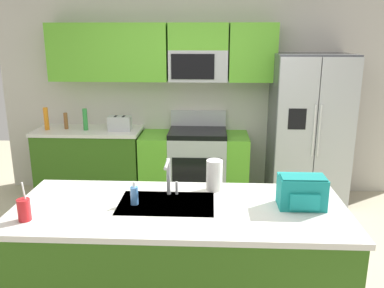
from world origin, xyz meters
TOP-DOWN VIEW (x-y plane):
  - ground_plane at (0.00, 0.00)m, footprint 9.00×9.00m
  - kitchen_wall_unit at (-0.14, 2.08)m, footprint 5.20×0.43m
  - back_counter at (-1.40, 1.80)m, footprint 1.34×0.63m
  - range_oven at (-0.04, 1.80)m, footprint 1.36×0.61m
  - refrigerator at (1.36, 1.73)m, footprint 0.90×0.76m
  - island_counter at (-0.05, -0.51)m, footprint 2.34×0.96m
  - toaster at (-0.97, 1.75)m, footprint 0.28×0.16m
  - pepper_mill at (-1.68, 1.80)m, footprint 0.05×0.05m
  - bottle_green at (-1.41, 1.75)m, footprint 0.06×0.06m
  - bottle_orange at (-1.91, 1.75)m, footprint 0.06×0.06m
  - sink_faucet at (-0.14, -0.32)m, footprint 0.09×0.21m
  - drink_cup_red at (-1.04, -0.78)m, footprint 0.08×0.08m
  - soap_dispenser at (-0.37, -0.49)m, footprint 0.06×0.06m
  - paper_towel_roll at (0.19, -0.19)m, footprint 0.12×0.12m
  - backpack at (0.80, -0.48)m, footprint 0.32×0.22m

SIDE VIEW (x-z plane):
  - ground_plane at x=0.00m, z-range 0.00..0.00m
  - range_oven at x=-0.04m, z-range -0.11..0.99m
  - back_counter at x=-1.40m, z-range 0.00..0.90m
  - island_counter at x=-0.05m, z-range 0.00..0.90m
  - refrigerator at x=1.36m, z-range 0.00..1.85m
  - soap_dispenser at x=-0.37m, z-range 0.88..1.05m
  - drink_cup_red at x=-1.04m, z-range 0.84..1.11m
  - toaster at x=-0.97m, z-range 0.90..1.08m
  - pepper_mill at x=-1.68m, z-range 0.90..1.11m
  - backpack at x=0.80m, z-range 0.90..1.13m
  - paper_towel_roll at x=0.19m, z-range 0.90..1.14m
  - bottle_green at x=-1.41m, z-range 0.90..1.17m
  - bottle_orange at x=-1.91m, z-range 0.90..1.18m
  - sink_faucet at x=-0.14m, z-range 0.93..1.21m
  - kitchen_wall_unit at x=-0.14m, z-range 0.17..2.77m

